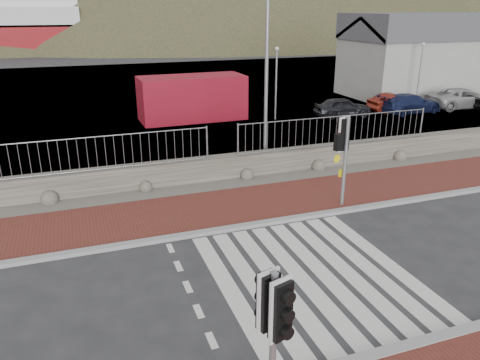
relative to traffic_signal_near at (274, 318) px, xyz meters
name	(u,v)px	position (x,y,z in m)	size (l,w,h in m)	color
ground	(311,275)	(2.65, 3.65, -1.95)	(220.00, 220.00, 0.00)	#28282B
sidewalk_far	(247,205)	(2.65, 8.15, -1.91)	(40.00, 3.00, 0.08)	brown
kerb_near	(386,353)	(2.65, 0.65, -1.90)	(40.00, 0.25, 0.12)	gray
kerb_far	(265,223)	(2.65, 6.65, -1.90)	(40.00, 0.25, 0.12)	gray
zebra_crossing	(311,275)	(2.65, 3.65, -1.95)	(4.62, 5.60, 0.01)	silver
gravel_strip	(228,185)	(2.65, 10.15, -1.92)	(40.00, 1.50, 0.06)	#59544C
stone_wall	(222,168)	(2.65, 10.95, -1.50)	(40.00, 0.60, 0.90)	#49453C
railing	(223,134)	(2.65, 10.80, -0.13)	(18.07, 0.07, 1.22)	gray
quay	(142,92)	(2.65, 31.55, -1.95)	(120.00, 40.00, 0.50)	#4C4C4F
water	(105,53)	(2.65, 66.55, -1.95)	(220.00, 50.00, 0.05)	#3F4C54
harbor_building	(429,54)	(22.65, 23.55, 0.98)	(12.20, 6.20, 5.80)	#9E9E99
hills_backdrop	(139,154)	(9.40, 91.55, -25.01)	(254.00, 90.00, 100.00)	#30321E
traffic_signal_near	(274,318)	(0.00, 0.00, 0.00)	(0.44, 0.34, 2.71)	gray
traffic_signal_far	(346,143)	(5.53, 7.07, 0.23)	(0.74, 0.40, 3.02)	gray
streetlight	(270,56)	(4.89, 11.73, 2.50)	(1.68, 0.37, 7.92)	gray
shipping_container	(192,98)	(4.10, 21.19, -0.70)	(6.01, 2.50, 2.50)	maroon
car_a	(343,107)	(12.74, 18.87, -1.38)	(1.36, 3.39, 1.15)	black
car_b	(395,103)	(16.56, 18.96, -1.39)	(1.20, 3.45, 1.14)	#56140C
car_c	(410,103)	(17.19, 18.34, -1.35)	(1.68, 4.14, 1.20)	#151C41
car_d	(463,98)	(21.45, 18.46, -1.32)	(2.12, 4.60, 1.28)	#A1A1A1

